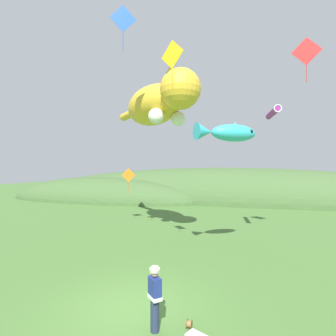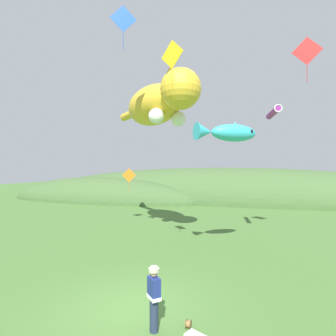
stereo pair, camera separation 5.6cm
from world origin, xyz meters
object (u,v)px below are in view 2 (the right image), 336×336
Objects in this scene: kite_giant_cat at (159,104)px; kite_fish_windsock at (227,132)px; kite_diamond_gold at (172,55)px; festival_attendant at (154,297)px; kite_diamond_red at (307,51)px; kite_tube_streamer at (273,113)px; kite_diamond_orange at (129,175)px; kite_spool at (188,324)px; kite_diamond_blue at (123,19)px.

kite_fish_windsock is (4.57, -2.94, -2.41)m from kite_giant_cat.
kite_giant_cat reaches higher than kite_diamond_gold.
festival_attendant is 0.75× the size of kite_diamond_red.
kite_tube_streamer is 1.20× the size of kite_diamond_orange.
kite_fish_windsock is at bearing -123.71° from kite_tube_streamer.
kite_fish_windsock is (0.57, 5.81, 6.05)m from kite_spool.
kite_giant_cat is at bearing 84.65° from kite_diamond_blue.
festival_attendant is at bearing -80.49° from kite_diamond_gold.
kite_tube_streamer is 1.09× the size of kite_diamond_blue.
kite_diamond_blue reaches higher than kite_tube_streamer.
festival_attendant is 0.73× the size of kite_tube_streamer.
kite_giant_cat reaches higher than festival_attendant.
kite_fish_windsock is at bearing 47.53° from kite_diamond_gold.
kite_diamond_red is at bearing 61.20° from kite_spool.
kite_fish_windsock is 1.28× the size of kite_tube_streamer.
kite_spool is 12.81m from kite_giant_cat.
kite_spool is at bearing -95.65° from kite_fish_windsock.
kite_diamond_red reaches higher than kite_diamond_gold.
kite_diamond_orange is (-7.75, 12.15, 3.72)m from kite_spool.
kite_diamond_gold reaches higher than kite_fish_windsock.
kite_diamond_red reaches higher than kite_diamond_orange.
kite_diamond_blue is at bearing 159.03° from kite_diamond_gold.
kite_diamond_red is at bearing -18.35° from kite_diamond_orange.
kite_fish_windsock is at bearing 84.35° from kite_spool.
kite_diamond_blue reaches higher than kite_diamond_red.
kite_diamond_blue is at bearing -147.19° from kite_tube_streamer.
kite_diamond_gold is 1.05× the size of kite_diamond_orange.
kite_diamond_red reaches higher than festival_attendant.
kite_tube_streamer is at bearing 4.77° from kite_giant_cat.
kite_giant_cat is at bearing 108.88° from festival_attendant.
kite_spool is 13.35m from kite_diamond_blue.
kite_giant_cat is 8.70m from kite_diamond_red.
festival_attendant is 12.33m from kite_giant_cat.
kite_fish_windsock is 4.49m from kite_tube_streamer.
kite_fish_windsock is 10.72m from kite_diamond_orange.
kite_diamond_gold is at bearing -64.68° from kite_giant_cat.
kite_tube_streamer is 3.47m from kite_diamond_red.
kite_diamond_gold is at bearing -20.97° from kite_diamond_blue.
kite_diamond_orange is (-6.88, 12.57, 2.88)m from festival_attendant.
kite_diamond_red is (8.45, -0.64, 1.97)m from kite_giant_cat.
kite_giant_cat is 2.54× the size of kite_fish_windsock.
kite_diamond_gold is (-1.53, 3.51, 9.12)m from kite_spool.
kite_spool is at bearing -66.53° from kite_diamond_gold.
kite_fish_windsock is at bearing 76.99° from festival_attendant.
festival_attendant reaches higher than kite_spool.
kite_tube_streamer is at bearing 32.81° from kite_diamond_blue.
kite_diamond_red is at bearing 30.60° from kite_fish_windsock.
festival_attendant is 12.51m from kite_diamond_blue.
kite_diamond_blue is (-4.39, 4.61, 11.73)m from kite_spool.
kite_giant_cat is (-3.13, 9.17, 7.63)m from festival_attendant.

